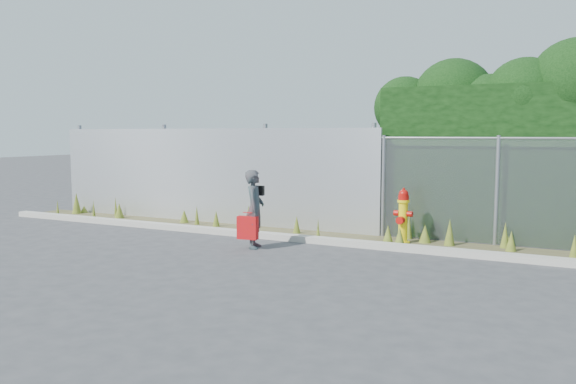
% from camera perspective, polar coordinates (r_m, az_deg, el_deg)
% --- Properties ---
extents(ground, '(80.00, 80.00, 0.00)m').
position_cam_1_polar(ground, '(9.22, -2.15, -7.10)').
color(ground, '#3D3D3F').
rests_on(ground, ground).
extents(curb, '(16.00, 0.22, 0.12)m').
position_cam_1_polar(curb, '(10.79, 2.37, -4.84)').
color(curb, '#ACA79B').
rests_on(curb, ground).
extents(weed_strip, '(16.00, 1.27, 0.55)m').
position_cam_1_polar(weed_strip, '(11.44, 3.07, -3.89)').
color(weed_strip, '#4B452B').
rests_on(weed_strip, ground).
extents(corrugated_fence, '(8.50, 0.21, 2.30)m').
position_cam_1_polar(corrugated_fence, '(13.28, -8.42, 1.67)').
color(corrugated_fence, silver).
rests_on(corrugated_fence, ground).
extents(chainlink_fence, '(6.50, 0.07, 2.05)m').
position_cam_1_polar(chainlink_fence, '(10.97, 25.90, -0.14)').
color(chainlink_fence, gray).
rests_on(chainlink_fence, ground).
extents(hedge, '(7.72, 2.02, 3.86)m').
position_cam_1_polar(hedge, '(11.94, 26.32, 5.12)').
color(hedge, black).
rests_on(hedge, ground).
extents(fire_hydrant, '(0.36, 0.32, 1.07)m').
position_cam_1_polar(fire_hydrant, '(10.78, 11.61, -2.50)').
color(fire_hydrant, yellow).
rests_on(fire_hydrant, ground).
extents(woman, '(0.50, 0.61, 1.43)m').
position_cam_1_polar(woman, '(10.22, -3.42, -1.74)').
color(woman, '#0F6063').
rests_on(woman, ground).
extents(red_tote_bag, '(0.37, 0.14, 0.49)m').
position_cam_1_polar(red_tote_bag, '(10.13, -4.12, -3.64)').
color(red_tote_bag, red).
extents(black_shoulder_bag, '(0.24, 0.10, 0.18)m').
position_cam_1_polar(black_shoulder_bag, '(10.28, -3.11, 0.15)').
color(black_shoulder_bag, black).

